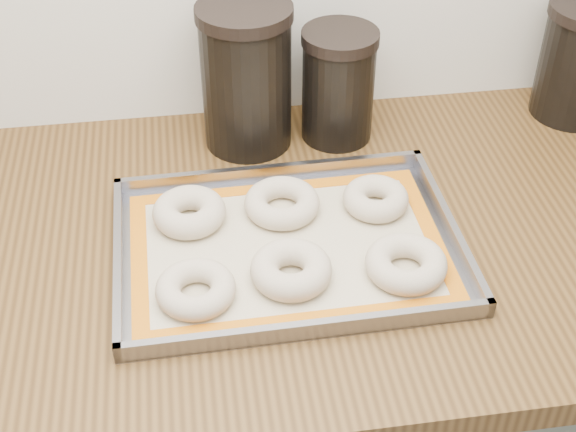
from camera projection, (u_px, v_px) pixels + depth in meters
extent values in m
cube|color=#62695D|center=(419.00, 417.00, 1.44)|extent=(3.00, 0.65, 0.86)
cube|color=brown|center=(451.00, 225.00, 1.16)|extent=(3.06, 0.68, 0.04)
cube|color=gray|center=(288.00, 249.00, 1.08)|extent=(0.46, 0.34, 0.00)
cube|color=gray|center=(271.00, 173.00, 1.20)|extent=(0.46, 0.02, 0.02)
cube|color=gray|center=(309.00, 330.00, 0.95)|extent=(0.46, 0.02, 0.02)
cube|color=gray|center=(118.00, 260.00, 1.05)|extent=(0.01, 0.33, 0.02)
cube|color=gray|center=(449.00, 225.00, 1.10)|extent=(0.01, 0.33, 0.02)
cube|color=#C6B793|center=(288.00, 248.00, 1.08)|extent=(0.42, 0.30, 0.00)
cube|color=#CD6A0D|center=(274.00, 188.00, 1.18)|extent=(0.42, 0.03, 0.00)
cube|color=#CD6A0D|center=(305.00, 319.00, 0.98)|extent=(0.42, 0.03, 0.00)
cube|color=#CD6A0D|center=(139.00, 263.00, 1.06)|extent=(0.03, 0.25, 0.00)
cube|color=#CD6A0D|center=(430.00, 232.00, 1.10)|extent=(0.03, 0.25, 0.00)
torus|color=beige|center=(196.00, 289.00, 1.00)|extent=(0.12, 0.12, 0.03)
torus|color=beige|center=(291.00, 269.00, 1.02)|extent=(0.12, 0.12, 0.04)
torus|color=beige|center=(406.00, 264.00, 1.03)|extent=(0.13, 0.13, 0.03)
torus|color=beige|center=(189.00, 212.00, 1.11)|extent=(0.11, 0.11, 0.04)
torus|color=beige|center=(282.00, 203.00, 1.13)|extent=(0.11, 0.11, 0.03)
torus|color=beige|center=(376.00, 199.00, 1.14)|extent=(0.10, 0.10, 0.03)
cylinder|color=black|center=(247.00, 83.00, 1.22)|extent=(0.14, 0.14, 0.21)
cylinder|color=black|center=(244.00, 13.00, 1.15)|extent=(0.14, 0.14, 0.02)
cylinder|color=black|center=(338.00, 91.00, 1.25)|extent=(0.11, 0.11, 0.16)
cylinder|color=black|center=(340.00, 38.00, 1.19)|extent=(0.12, 0.12, 0.02)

